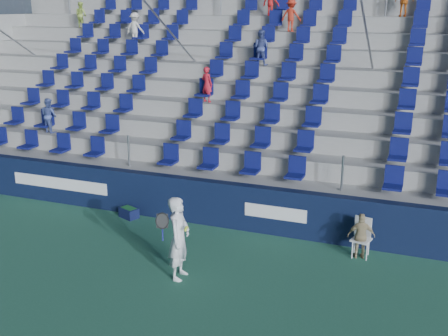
{
  "coord_description": "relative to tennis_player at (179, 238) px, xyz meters",
  "views": [
    {
      "loc": [
        5.08,
        -9.67,
        5.65
      ],
      "look_at": [
        0.2,
        2.8,
        1.7
      ],
      "focal_mm": 45.0,
      "sensor_mm": 36.0,
      "label": 1
    }
  ],
  "objects": [
    {
      "name": "ground",
      "position": [
        -0.23,
        -0.11,
        -0.91
      ],
      "size": [
        70.0,
        70.0,
        0.0
      ],
      "primitive_type": "plane",
      "color": "#2B664C",
      "rests_on": "ground"
    },
    {
      "name": "line_judge",
      "position": [
        3.45,
        2.39,
        -0.37
      ],
      "size": [
        0.68,
        0.43,
        1.08
      ],
      "primitive_type": "imported",
      "rotation": [
        0.0,
        0.0,
        3.42
      ],
      "color": "tan",
      "rests_on": "ground"
    },
    {
      "name": "ball_bin",
      "position": [
        -2.81,
        2.64,
        -0.75
      ],
      "size": [
        0.59,
        0.5,
        0.29
      ],
      "color": "#10163D",
      "rests_on": "ground"
    },
    {
      "name": "grandstand",
      "position": [
        -0.23,
        8.13,
        1.23
      ],
      "size": [
        24.0,
        8.17,
        6.63
      ],
      "color": "#969691",
      "rests_on": "ground"
    },
    {
      "name": "tennis_player",
      "position": [
        0.0,
        0.0,
        0.0
      ],
      "size": [
        0.69,
        0.69,
        1.81
      ],
      "color": "silver",
      "rests_on": "ground"
    },
    {
      "name": "sponsor_wall",
      "position": [
        -0.23,
        3.04,
        -0.31
      ],
      "size": [
        24.0,
        0.32,
        1.2
      ],
      "color": "#0E1734",
      "rests_on": "ground"
    },
    {
      "name": "line_judge_chair",
      "position": [
        3.45,
        2.53,
        -0.38
      ],
      "size": [
        0.48,
        0.5,
        0.92
      ],
      "color": "white",
      "rests_on": "ground"
    }
  ]
}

